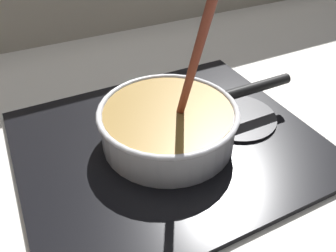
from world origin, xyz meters
TOP-DOWN VIEW (x-y plane):
  - ground at (0.00, 0.00)m, footprint 2.40×1.60m
  - hob_plate at (0.06, 0.21)m, footprint 0.56×0.48m
  - burner_ring at (0.06, 0.21)m, footprint 0.20×0.20m
  - spare_burner at (0.23, 0.21)m, footprint 0.17×0.17m
  - cooking_pan at (0.07, 0.21)m, footprint 0.41×0.26m

SIDE VIEW (x-z plane):
  - ground at x=0.00m, z-range -0.04..0.00m
  - hob_plate at x=0.06m, z-range 0.00..0.01m
  - spare_burner at x=0.23m, z-range 0.01..0.02m
  - burner_ring at x=0.06m, z-range 0.01..0.02m
  - cooking_pan at x=0.07m, z-range -0.10..0.21m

